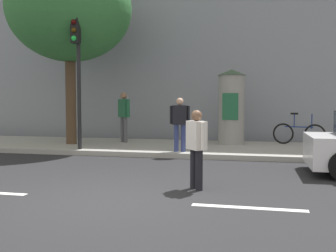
% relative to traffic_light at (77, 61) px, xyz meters
% --- Properties ---
extents(ground_plane, '(80.00, 80.00, 0.00)m').
position_rel_traffic_light_xyz_m(ground_plane, '(2.97, -5.24, -2.85)').
color(ground_plane, '#232326').
extents(sidewalk_curb, '(36.00, 4.00, 0.15)m').
position_rel_traffic_light_xyz_m(sidewalk_curb, '(2.97, 1.76, -2.78)').
color(sidewalk_curb, '#9E9B93').
rests_on(sidewalk_curb, ground_plane).
extents(lane_markings, '(25.80, 0.16, 0.01)m').
position_rel_traffic_light_xyz_m(lane_markings, '(2.97, -5.24, -2.85)').
color(lane_markings, silver).
rests_on(lane_markings, ground_plane).
extents(building_backdrop, '(36.00, 5.00, 8.91)m').
position_rel_traffic_light_xyz_m(building_backdrop, '(2.97, 6.76, 1.61)').
color(building_backdrop, gray).
rests_on(building_backdrop, ground_plane).
extents(traffic_light, '(0.24, 0.45, 3.99)m').
position_rel_traffic_light_xyz_m(traffic_light, '(0.00, 0.00, 0.00)').
color(traffic_light, black).
rests_on(traffic_light, sidewalk_curb).
extents(poster_column, '(0.98, 0.98, 2.57)m').
position_rel_traffic_light_xyz_m(poster_column, '(4.47, 2.66, -1.40)').
color(poster_column, gray).
rests_on(poster_column, sidewalk_curb).
extents(street_tree, '(4.25, 4.25, 6.45)m').
position_rel_traffic_light_xyz_m(street_tree, '(-0.96, 1.48, 1.92)').
color(street_tree, '#4C3826').
rests_on(street_tree, sidewalk_curb).
extents(pedestrian_with_backpack, '(0.44, 0.48, 1.50)m').
position_rel_traffic_light_xyz_m(pedestrian_with_backpack, '(4.35, -4.09, -1.99)').
color(pedestrian_with_backpack, black).
rests_on(pedestrian_with_backpack, ground_plane).
extents(pedestrian_in_dark_shirt, '(0.49, 0.45, 1.80)m').
position_rel_traffic_light_xyz_m(pedestrian_in_dark_shirt, '(0.66, 2.39, -1.64)').
color(pedestrian_in_dark_shirt, '#4C4C51').
rests_on(pedestrian_in_dark_shirt, sidewalk_curb).
extents(pedestrian_in_light_jacket, '(0.59, 0.29, 1.59)m').
position_rel_traffic_light_xyz_m(pedestrian_in_light_jacket, '(3.16, 0.21, -1.78)').
color(pedestrian_in_light_jacket, navy).
rests_on(pedestrian_in_light_jacket, sidewalk_curb).
extents(bicycle_leaning, '(1.72, 0.55, 1.09)m').
position_rel_traffic_light_xyz_m(bicycle_leaning, '(6.73, 2.94, -2.31)').
color(bicycle_leaning, black).
rests_on(bicycle_leaning, sidewalk_curb).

